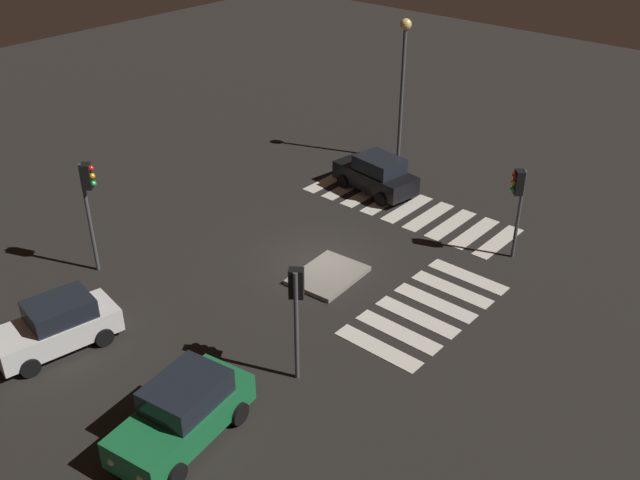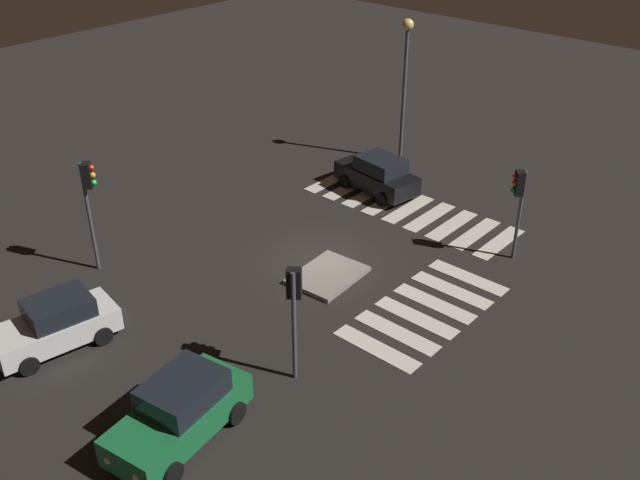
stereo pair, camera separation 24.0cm
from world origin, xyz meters
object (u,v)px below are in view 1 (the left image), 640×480
car_green (183,413)px  traffic_light_east (518,193)px  traffic_island (328,275)px  car_black (376,174)px  car_white (57,326)px  traffic_light_south (296,297)px  traffic_light_west (88,191)px  street_lamp (403,65)px

car_green → traffic_light_east: size_ratio=1.21×
traffic_island → car_black: car_black is taller
car_white → car_black: car_black is taller
traffic_light_south → traffic_light_west: traffic_light_west is taller
traffic_island → traffic_light_south: bearing=-149.3°
traffic_island → car_green: 9.33m
car_white → traffic_light_east: 17.30m
traffic_island → car_green: size_ratio=0.65×
car_green → traffic_light_west: bearing=-120.0°
traffic_light_east → traffic_light_south: 10.94m
car_black → traffic_light_south: bearing=124.9°
car_green → traffic_light_east: traffic_light_east is taller
car_green → traffic_light_west: traffic_light_west is taller
car_white → car_black: 16.26m
car_white → traffic_light_east: traffic_light_east is taller
traffic_light_south → street_lamp: 17.81m
car_white → traffic_light_south: 8.29m
car_green → traffic_light_west: 10.39m
traffic_light_west → traffic_light_south: bearing=-42.2°
traffic_light_west → street_lamp: street_lamp is taller
car_black → traffic_light_west: 13.37m
car_white → car_green: 6.33m
traffic_island → traffic_light_south: traffic_light_south is taller
car_black → traffic_light_west: size_ratio=0.96×
car_white → street_lamp: 20.55m
traffic_light_east → car_green: bearing=38.0°
car_green → traffic_island: bearing=-174.1°
car_white → traffic_light_east: size_ratio=1.11×
car_green → traffic_light_south: traffic_light_south is taller
car_black → traffic_light_east: size_ratio=1.14×
car_white → traffic_light_south: traffic_light_south is taller
traffic_island → traffic_light_west: bearing=127.0°
traffic_island → car_white: car_white is taller
traffic_light_south → traffic_island: bearing=-4.2°
car_black → traffic_light_south: size_ratio=1.11×
car_black → street_lamp: (3.89, 1.46, 4.06)m
traffic_island → street_lamp: (11.11, 4.61, 4.85)m
traffic_light_east → traffic_light_south: (-10.83, 1.59, 0.08)m
car_green → traffic_light_east: (14.90, -2.16, 1.93)m
traffic_island → street_lamp: street_lamp is taller
traffic_island → traffic_light_south: 6.38m
traffic_light_south → car_black: bearing=-8.3°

